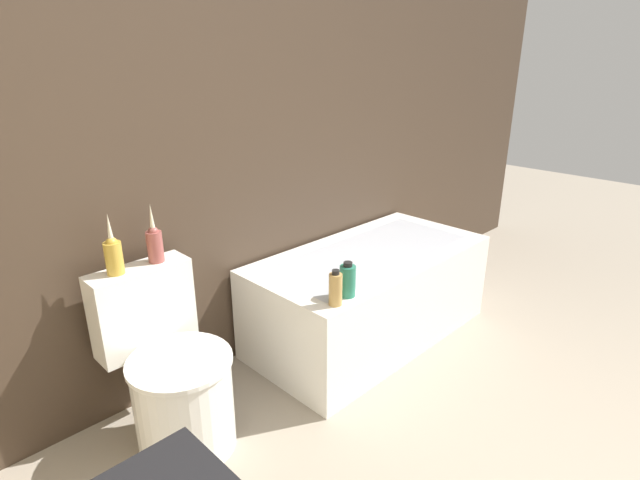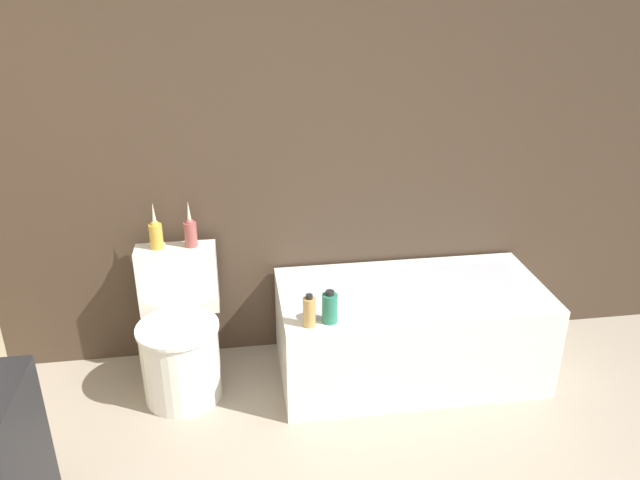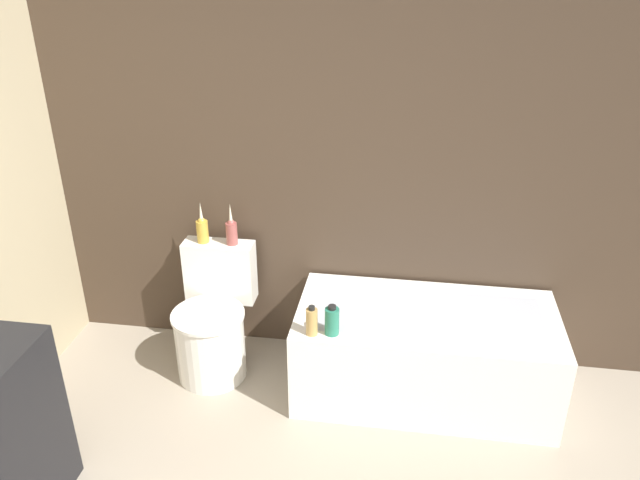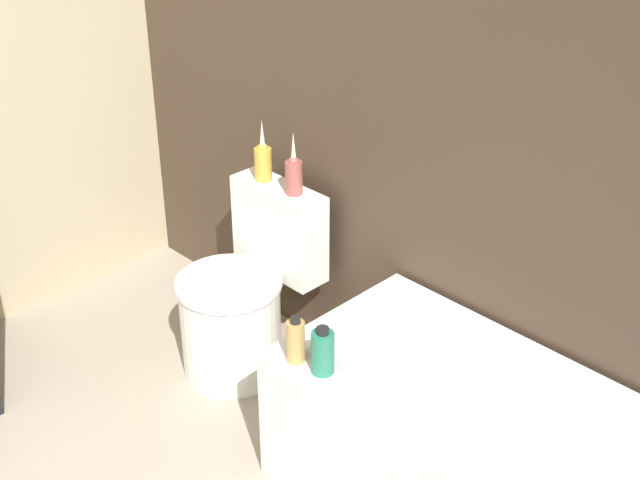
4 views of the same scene
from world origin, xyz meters
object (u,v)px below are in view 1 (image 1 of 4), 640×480
(bathtub, at_px, (369,294))
(vase_gold, at_px, (113,254))
(vase_silver, at_px, (155,243))
(shampoo_bottle_tall, at_px, (335,289))
(toilet, at_px, (174,379))
(shampoo_bottle_short, at_px, (348,280))

(bathtub, relative_size, vase_gold, 5.59)
(vase_gold, xyz_separation_m, vase_silver, (0.18, 0.00, 0.00))
(vase_gold, bearing_deg, shampoo_bottle_tall, -35.42)
(toilet, distance_m, shampoo_bottle_short, 0.86)
(vase_silver, relative_size, shampoo_bottle_short, 1.52)
(vase_gold, height_order, vase_silver, same)
(vase_silver, distance_m, shampoo_bottle_short, 0.86)
(shampoo_bottle_short, bearing_deg, shampoo_bottle_tall, -168.76)
(bathtub, distance_m, vase_gold, 1.47)
(vase_gold, xyz_separation_m, shampoo_bottle_short, (0.84, -0.50, -0.23))
(bathtub, xyz_separation_m, vase_gold, (-1.33, 0.24, 0.57))
(bathtub, bearing_deg, shampoo_bottle_short, -151.68)
(toilet, xyz_separation_m, vase_silver, (0.09, 0.21, 0.53))
(vase_gold, distance_m, shampoo_bottle_short, 1.01)
(vase_gold, bearing_deg, shampoo_bottle_short, -30.99)
(bathtub, relative_size, vase_silver, 5.57)
(shampoo_bottle_tall, bearing_deg, toilet, 154.03)
(shampoo_bottle_tall, bearing_deg, vase_gold, 144.58)
(toilet, relative_size, shampoo_bottle_short, 4.43)
(bathtub, bearing_deg, shampoo_bottle_tall, -154.33)
(toilet, height_order, shampoo_bottle_short, toilet)
(shampoo_bottle_tall, relative_size, shampoo_bottle_short, 1.00)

